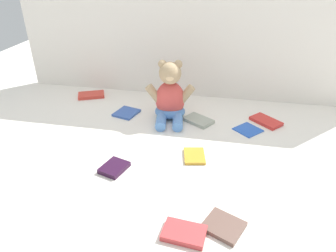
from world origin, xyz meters
TOP-DOWN VIEW (x-y plane):
  - ground_plane at (0.00, 0.00)m, footprint 3.20×3.20m
  - backdrop_drape at (0.00, 0.45)m, footprint 1.85×0.03m
  - teddy_bear at (-0.06, 0.16)m, footprint 0.23×0.22m
  - book_case_0 at (0.31, 0.10)m, footprint 0.14×0.14m
  - book_case_1 at (-0.28, 0.15)m, footprint 0.13×0.13m
  - book_case_2 at (0.39, 0.19)m, footprint 0.15×0.15m
  - book_case_3 at (0.10, -0.15)m, footprint 0.10×0.12m
  - book_case_4 at (-0.53, 0.32)m, footprint 0.16×0.13m
  - book_case_5 at (0.22, -0.48)m, footprint 0.14×0.13m
  - book_case_6 at (0.11, -0.53)m, footprint 0.13×0.09m
  - book_case_7 at (-0.18, -0.28)m, footprint 0.10×0.12m
  - book_case_8 at (0.08, 0.14)m, footprint 0.15×0.14m

SIDE VIEW (x-z plane):
  - ground_plane at x=0.00m, z-range 0.00..0.00m
  - book_case_0 at x=0.31m, z-range 0.00..0.01m
  - book_case_1 at x=-0.28m, z-range 0.00..0.01m
  - book_case_3 at x=0.10m, z-range 0.00..0.01m
  - book_case_5 at x=0.22m, z-range 0.00..0.01m
  - book_case_2 at x=0.39m, z-range 0.00..0.02m
  - book_case_8 at x=0.08m, z-range 0.00..0.02m
  - book_case_4 at x=-0.53m, z-range 0.00..0.02m
  - book_case_7 at x=-0.18m, z-range 0.00..0.02m
  - book_case_6 at x=0.11m, z-range 0.00..0.02m
  - teddy_bear at x=-0.06m, z-range -0.04..0.24m
  - backdrop_drape at x=0.00m, z-range 0.00..0.72m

